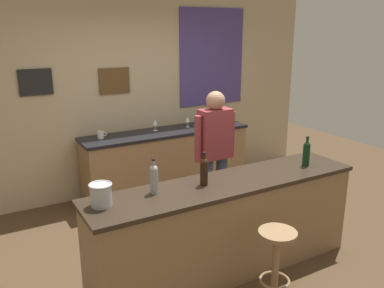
{
  "coord_description": "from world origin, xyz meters",
  "views": [
    {
      "loc": [
        -2.02,
        -3.24,
        2.28
      ],
      "look_at": [
        0.12,
        0.45,
        1.05
      ],
      "focal_mm": 37.79,
      "sensor_mm": 36.0,
      "label": 1
    }
  ],
  "objects_px": {
    "wine_bottle_c": "(306,153)",
    "bar_stool": "(276,255)",
    "wine_glass_b": "(188,120)",
    "wine_glass_c": "(197,118)",
    "wine_glass_a": "(155,123)",
    "ice_bucket": "(101,194)",
    "wine_bottle_b": "(204,171)",
    "bartender": "(215,151)",
    "wine_bottle_a": "(154,178)",
    "coffee_mug": "(101,135)"
  },
  "relations": [
    {
      "from": "bar_stool",
      "to": "wine_glass_b",
      "type": "bearing_deg",
      "value": 75.81
    },
    {
      "from": "bar_stool",
      "to": "ice_bucket",
      "type": "xyz_separation_m",
      "value": [
        -1.24,
        0.69,
        0.56
      ]
    },
    {
      "from": "wine_glass_c",
      "to": "coffee_mug",
      "type": "xyz_separation_m",
      "value": [
        -1.46,
        -0.01,
        -0.06
      ]
    },
    {
      "from": "coffee_mug",
      "to": "wine_bottle_c",
      "type": "bearing_deg",
      "value": -55.48
    },
    {
      "from": "bar_stool",
      "to": "coffee_mug",
      "type": "height_order",
      "value": "coffee_mug"
    },
    {
      "from": "wine_glass_a",
      "to": "wine_glass_b",
      "type": "relative_size",
      "value": 1.0
    },
    {
      "from": "ice_bucket",
      "to": "wine_glass_a",
      "type": "distance_m",
      "value": 2.53
    },
    {
      "from": "wine_bottle_a",
      "to": "wine_glass_a",
      "type": "height_order",
      "value": "wine_bottle_a"
    },
    {
      "from": "wine_glass_c",
      "to": "bar_stool",
      "type": "bearing_deg",
      "value": -107.42
    },
    {
      "from": "ice_bucket",
      "to": "coffee_mug",
      "type": "relative_size",
      "value": 1.5
    },
    {
      "from": "bartender",
      "to": "bar_stool",
      "type": "xyz_separation_m",
      "value": [
        -0.31,
        -1.43,
        -0.48
      ]
    },
    {
      "from": "bartender",
      "to": "bar_stool",
      "type": "height_order",
      "value": "bartender"
    },
    {
      "from": "wine_bottle_a",
      "to": "wine_glass_c",
      "type": "relative_size",
      "value": 1.97
    },
    {
      "from": "bar_stool",
      "to": "wine_bottle_b",
      "type": "distance_m",
      "value": 0.94
    },
    {
      "from": "bartender",
      "to": "bar_stool",
      "type": "relative_size",
      "value": 2.38
    },
    {
      "from": "wine_glass_b",
      "to": "coffee_mug",
      "type": "xyz_separation_m",
      "value": [
        -1.28,
        0.02,
        -0.06
      ]
    },
    {
      "from": "bartender",
      "to": "wine_bottle_a",
      "type": "height_order",
      "value": "bartender"
    },
    {
      "from": "wine_bottle_c",
      "to": "wine_glass_a",
      "type": "bearing_deg",
      "value": 107.6
    },
    {
      "from": "ice_bucket",
      "to": "coffee_mug",
      "type": "xyz_separation_m",
      "value": [
        0.65,
        2.05,
        -0.07
      ]
    },
    {
      "from": "bartender",
      "to": "coffee_mug",
      "type": "distance_m",
      "value": 1.59
    },
    {
      "from": "bartender",
      "to": "ice_bucket",
      "type": "xyz_separation_m",
      "value": [
        -1.56,
        -0.74,
        0.08
      ]
    },
    {
      "from": "bar_stool",
      "to": "wine_glass_b",
      "type": "xyz_separation_m",
      "value": [
        0.69,
        2.72,
        0.55
      ]
    },
    {
      "from": "bar_stool",
      "to": "wine_glass_b",
      "type": "relative_size",
      "value": 4.39
    },
    {
      "from": "wine_bottle_b",
      "to": "wine_glass_c",
      "type": "bearing_deg",
      "value": 60.84
    },
    {
      "from": "wine_bottle_b",
      "to": "wine_glass_a",
      "type": "bearing_deg",
      "value": 76.67
    },
    {
      "from": "wine_glass_c",
      "to": "wine_bottle_b",
      "type": "bearing_deg",
      "value": -119.16
    },
    {
      "from": "bar_stool",
      "to": "wine_glass_a",
      "type": "relative_size",
      "value": 4.39
    },
    {
      "from": "bar_stool",
      "to": "ice_bucket",
      "type": "bearing_deg",
      "value": 150.93
    },
    {
      "from": "bartender",
      "to": "wine_glass_a",
      "type": "height_order",
      "value": "bartender"
    },
    {
      "from": "wine_glass_a",
      "to": "bar_stool",
      "type": "bearing_deg",
      "value": -94.05
    },
    {
      "from": "ice_bucket",
      "to": "wine_glass_c",
      "type": "bearing_deg",
      "value": 44.43
    },
    {
      "from": "wine_glass_b",
      "to": "wine_bottle_a",
      "type": "bearing_deg",
      "value": -126.06
    },
    {
      "from": "wine_bottle_b",
      "to": "wine_bottle_c",
      "type": "relative_size",
      "value": 1.0
    },
    {
      "from": "bartender",
      "to": "wine_glass_c",
      "type": "bearing_deg",
      "value": 67.43
    },
    {
      "from": "wine_glass_c",
      "to": "coffee_mug",
      "type": "distance_m",
      "value": 1.46
    },
    {
      "from": "bar_stool",
      "to": "wine_bottle_b",
      "type": "bearing_deg",
      "value": 114.54
    },
    {
      "from": "wine_bottle_c",
      "to": "coffee_mug",
      "type": "xyz_separation_m",
      "value": [
        -1.48,
        2.14,
        -0.11
      ]
    },
    {
      "from": "bartender",
      "to": "wine_glass_a",
      "type": "xyz_separation_m",
      "value": [
        -0.12,
        1.34,
        0.07
      ]
    },
    {
      "from": "wine_bottle_c",
      "to": "bar_stool",
      "type": "bearing_deg",
      "value": -145.92
    },
    {
      "from": "wine_bottle_c",
      "to": "wine_bottle_b",
      "type": "bearing_deg",
      "value": 176.86
    },
    {
      "from": "wine_glass_b",
      "to": "bartender",
      "type": "bearing_deg",
      "value": -106.18
    },
    {
      "from": "bar_stool",
      "to": "wine_glass_c",
      "type": "bearing_deg",
      "value": 72.58
    },
    {
      "from": "wine_bottle_c",
      "to": "wine_glass_c",
      "type": "height_order",
      "value": "wine_bottle_c"
    },
    {
      "from": "bartender",
      "to": "wine_bottle_a",
      "type": "relative_size",
      "value": 5.29
    },
    {
      "from": "bartender",
      "to": "wine_glass_b",
      "type": "height_order",
      "value": "bartender"
    },
    {
      "from": "wine_glass_a",
      "to": "wine_bottle_c",
      "type": "bearing_deg",
      "value": -72.4
    },
    {
      "from": "wine_bottle_a",
      "to": "wine_glass_a",
      "type": "distance_m",
      "value": 2.26
    },
    {
      "from": "wine_glass_b",
      "to": "wine_bottle_b",
      "type": "bearing_deg",
      "value": -115.73
    },
    {
      "from": "wine_bottle_c",
      "to": "coffee_mug",
      "type": "bearing_deg",
      "value": 124.52
    },
    {
      "from": "bartender",
      "to": "wine_glass_b",
      "type": "xyz_separation_m",
      "value": [
        0.37,
        1.29,
        0.07
      ]
    }
  ]
}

